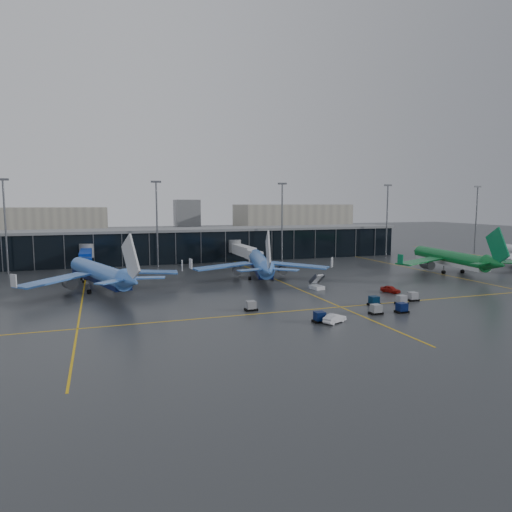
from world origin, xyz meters
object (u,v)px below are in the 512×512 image
object	(u,v)px
airliner_arkefly	(98,262)
baggage_carts	(364,305)
service_van_white	(335,318)
service_van_red	(390,289)
airliner_aer_lingus	(450,250)
mobile_airstair	(317,286)
airliner_klm_near	(260,254)

from	to	relation	value
airliner_arkefly	baggage_carts	bearing A→B (deg)	-54.85
service_van_white	baggage_carts	bearing A→B (deg)	-82.45
service_van_red	service_van_white	size ratio (longest dim) A/B	0.98
airliner_aer_lingus	baggage_carts	distance (m)	55.91
baggage_carts	mobile_airstair	world-z (taller)	mobile_airstair
airliner_arkefly	service_van_red	world-z (taller)	airliner_arkefly
airliner_arkefly	service_van_red	xyz separation A→B (m)	(58.48, -22.35, -5.59)
airliner_aer_lingus	service_van_red	xyz separation A→B (m)	(-32.51, -19.19, -5.59)
mobile_airstair	airliner_aer_lingus	bearing A→B (deg)	3.93
service_van_red	airliner_arkefly	bearing A→B (deg)	139.88
service_van_red	service_van_white	bearing A→B (deg)	-161.47
mobile_airstair	service_van_white	bearing A→B (deg)	-119.91
airliner_klm_near	mobile_airstair	xyz separation A→B (m)	(7.07, -17.54, -5.48)
mobile_airstair	service_van_red	world-z (taller)	mobile_airstair
airliner_klm_near	airliner_aer_lingus	bearing A→B (deg)	6.57
airliner_klm_near	airliner_aer_lingus	xyz separation A→B (m)	(52.55, -7.14, 0.08)
mobile_airstair	baggage_carts	bearing A→B (deg)	-101.38
airliner_arkefly	service_van_white	distance (m)	53.86
mobile_airstair	service_van_red	size ratio (longest dim) A/B	0.80
airliner_aer_lingus	baggage_carts	bearing A→B (deg)	-137.53
baggage_carts	airliner_klm_near	bearing A→B (deg)	99.30
airliner_aer_lingus	airliner_klm_near	bearing A→B (deg)	-178.86
baggage_carts	mobile_airstair	size ratio (longest dim) A/B	9.87
airliner_arkefly	airliner_klm_near	distance (m)	38.65
airliner_arkefly	service_van_white	world-z (taller)	airliner_arkefly
service_van_red	mobile_airstair	bearing A→B (deg)	126.64
airliner_klm_near	service_van_white	size ratio (longest dim) A/B	9.12
airliner_arkefly	service_van_white	size ratio (longest dim) A/B	9.24
airliner_aer_lingus	service_van_red	distance (m)	38.16
airliner_aer_lingus	service_van_white	world-z (taller)	airliner_aer_lingus
mobile_airstair	service_van_white	xyz separation A→B (m)	(-10.25, -26.77, -0.04)
airliner_aer_lingus	service_van_white	xyz separation A→B (m)	(-55.73, -37.16, -5.60)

